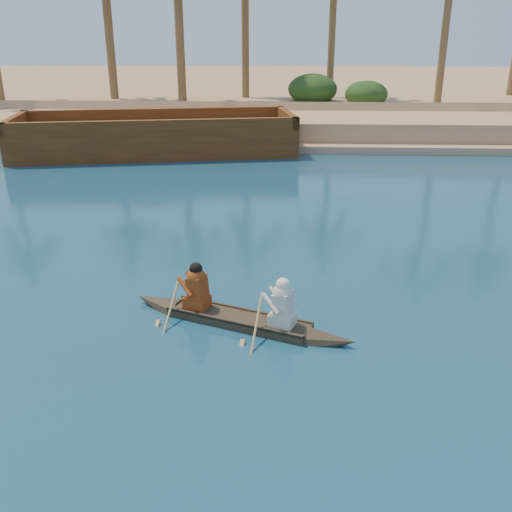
# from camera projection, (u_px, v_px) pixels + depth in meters

# --- Properties ---
(ground) EXTENTS (160.00, 160.00, 0.00)m
(ground) POSITION_uv_depth(u_px,v_px,m) (383.00, 509.00, 7.08)
(ground) COLOR #0B2A49
(ground) RESTS_ON ground
(sandy_embankment) EXTENTS (150.00, 51.00, 1.50)m
(sandy_embankment) POSITION_uv_depth(u_px,v_px,m) (298.00, 92.00, 50.45)
(sandy_embankment) COLOR tan
(sandy_embankment) RESTS_ON ground
(shrub_cluster) EXTENTS (100.00, 6.00, 2.40)m
(shrub_cluster) POSITION_uv_depth(u_px,v_px,m) (304.00, 105.00, 35.91)
(shrub_cluster) COLOR #193112
(shrub_cluster) RESTS_ON ground
(canoe) EXTENTS (4.80, 2.40, 1.35)m
(canoe) POSITION_uv_depth(u_px,v_px,m) (238.00, 312.00, 11.50)
(canoe) COLOR #3A2E20
(canoe) RESTS_ON ground
(barge_mid) EXTENTS (13.81, 6.75, 2.21)m
(barge_mid) POSITION_uv_depth(u_px,v_px,m) (156.00, 137.00, 27.56)
(barge_mid) COLOR brown
(barge_mid) RESTS_ON ground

